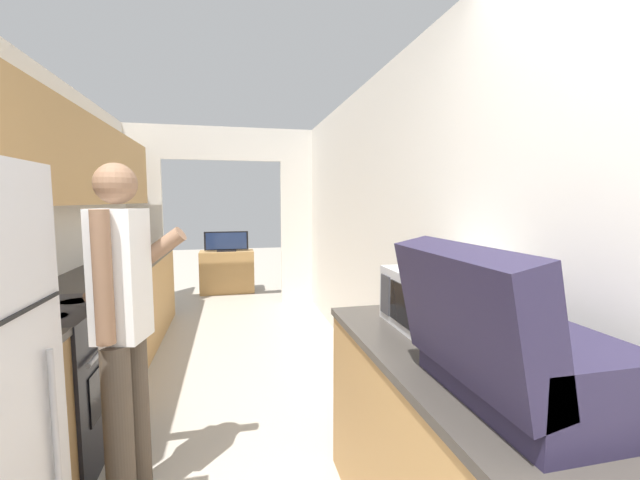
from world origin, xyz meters
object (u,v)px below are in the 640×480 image
object	(u,v)px
tv_cabinet	(227,272)
television	(226,242)
range_oven	(43,387)
microwave	(439,301)
person	(123,326)
suitcase	(503,346)

from	to	relation	value
tv_cabinet	television	xyz separation A→B (m)	(0.00, -0.04, 0.50)
tv_cabinet	range_oven	bearing A→B (deg)	-103.11
range_oven	tv_cabinet	bearing A→B (deg)	76.89
television	microwave	bearing A→B (deg)	-78.14
range_oven	microwave	size ratio (longest dim) A/B	2.04
microwave	range_oven	bearing A→B (deg)	158.54
range_oven	television	xyz separation A→B (m)	(0.96, 4.07, 0.38)
range_oven	tv_cabinet	distance (m)	4.23
person	suitcase	world-z (taller)	person
person	microwave	xyz separation A→B (m)	(1.45, -0.38, 0.14)
range_oven	suitcase	size ratio (longest dim) A/B	1.70
range_oven	person	xyz separation A→B (m)	(0.53, -0.40, 0.44)
microwave	tv_cabinet	world-z (taller)	microwave
suitcase	television	bearing A→B (deg)	98.94
range_oven	suitcase	xyz separation A→B (m)	(1.82, -1.42, 0.61)
microwave	tv_cabinet	size ratio (longest dim) A/B	0.60
range_oven	television	size ratio (longest dim) A/B	1.50
suitcase	tv_cabinet	distance (m)	5.65
suitcase	tv_cabinet	world-z (taller)	suitcase
person	tv_cabinet	distance (m)	4.57
range_oven	person	size ratio (longest dim) A/B	0.62
tv_cabinet	television	world-z (taller)	television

